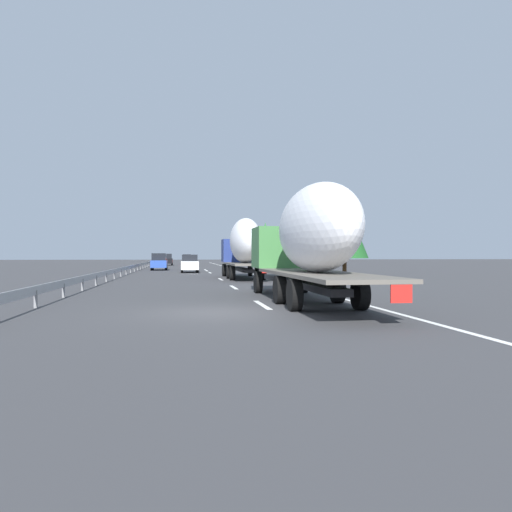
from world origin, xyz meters
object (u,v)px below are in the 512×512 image
object	(u,v)px
road_sign	(250,252)
car_white_van	(190,263)
car_black_suv	(167,260)
car_blue_sedan	(159,262)
car_red_compact	(187,259)
truck_trailing	(308,238)
truck_lead	(243,245)

from	to	relation	value
road_sign	car_white_van	bearing A→B (deg)	127.91
car_black_suv	car_white_van	bearing A→B (deg)	-174.80
car_black_suv	car_white_van	world-z (taller)	car_black_suv
car_blue_sedan	car_white_van	bearing A→B (deg)	-157.78
road_sign	car_blue_sedan	bearing A→B (deg)	74.33
car_red_compact	road_sign	world-z (taller)	road_sign
truck_trailing	car_red_compact	distance (m)	82.36
car_blue_sedan	truck_lead	bearing A→B (deg)	-161.81
truck_lead	truck_trailing	size ratio (longest dim) A/B	0.84
truck_trailing	road_sign	distance (m)	38.51
car_black_suv	car_white_van	size ratio (longest dim) A/B	1.07
truck_trailing	car_red_compact	world-z (taller)	truck_trailing
car_red_compact	car_white_van	xyz separation A→B (m)	(-49.27, 0.33, -0.02)
car_blue_sedan	car_white_van	size ratio (longest dim) A/B	1.07
car_white_van	car_red_compact	bearing A→B (deg)	-0.38
car_blue_sedan	car_black_suv	xyz separation A→B (m)	(27.06, -0.17, -0.00)
truck_trailing	car_blue_sedan	xyz separation A→B (m)	(41.28, 7.20, -1.47)
truck_lead	truck_trailing	bearing A→B (deg)	180.00
truck_lead	car_red_compact	distance (m)	63.02
truck_trailing	car_white_van	bearing A→B (deg)	6.60
truck_trailing	road_sign	size ratio (longest dim) A/B	4.71
car_black_suv	truck_lead	bearing A→B (deg)	-171.83
truck_trailing	car_white_van	world-z (taller)	truck_trailing
car_red_compact	car_white_van	size ratio (longest dim) A/B	0.94
truck_lead	car_red_compact	world-z (taller)	truck_lead
car_blue_sedan	truck_trailing	bearing A→B (deg)	-170.10
car_black_suv	car_white_van	xyz separation A→B (m)	(-35.34, -3.22, -0.06)
car_blue_sedan	car_black_suv	world-z (taller)	car_blue_sedan
truck_lead	truck_trailing	distance (m)	19.36
car_blue_sedan	car_red_compact	xyz separation A→B (m)	(40.99, -3.71, -0.04)
car_black_suv	road_sign	bearing A→B (deg)	-161.30
car_white_van	road_sign	size ratio (longest dim) A/B	1.45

